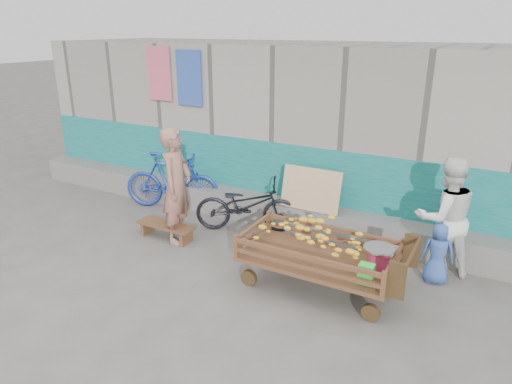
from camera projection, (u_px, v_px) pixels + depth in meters
The scene contains 9 objects.
ground at pixel (222, 293), 5.98m from camera, with size 80.00×80.00×0.00m, color #53514B.
building_wall at pixel (334, 127), 8.81m from camera, with size 12.00×3.50×3.00m.
banana_cart at pixel (316, 245), 5.89m from camera, with size 2.18×0.99×0.93m.
bench at pixel (166, 228), 7.47m from camera, with size 1.01×0.30×0.25m.
vendor_man at pixel (177, 186), 7.18m from camera, with size 0.68×0.44×1.86m, color #9B6456.
woman at pixel (445, 218), 6.17m from camera, with size 0.83×0.65×1.71m, color white.
child at pixel (438, 253), 6.10m from camera, with size 0.43×0.28×0.87m, color #3458A4.
bicycle_dark at pixel (247, 205), 7.68m from camera, with size 0.60×1.73×0.91m, color black.
bicycle_blue at pixel (172, 181), 8.59m from camera, with size 0.52×1.83×1.10m, color #213C9A.
Camera 1 is at (2.90, -4.31, 3.29)m, focal length 32.00 mm.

